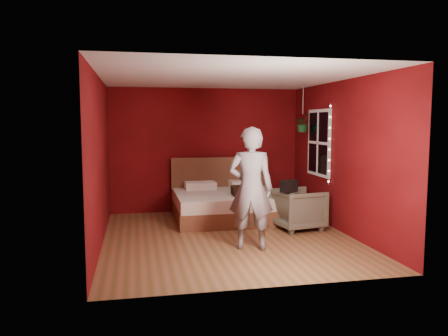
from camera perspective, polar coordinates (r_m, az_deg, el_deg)
floor at (r=7.29m, az=0.48°, el=-9.02°), size 4.50×4.50×0.00m
room_walls at (r=7.04m, az=0.50°, el=4.29°), size 4.04×4.54×2.62m
window at (r=8.52m, az=12.26°, el=3.24°), size 0.05×0.97×1.27m
fairy_lights at (r=8.03m, az=13.61°, el=3.05°), size 0.04×0.04×1.45m
bed at (r=8.63m, az=0.48°, el=-4.62°), size 2.09×1.78×1.15m
person at (r=6.47m, az=3.51°, el=-2.70°), size 0.76×0.61×1.82m
armchair at (r=7.87m, az=9.68°, el=-5.30°), size 0.92×0.90×0.72m
handbag at (r=7.41m, az=8.48°, el=-2.35°), size 0.32×0.25×0.20m
throw_pillow at (r=8.26m, az=2.63°, el=-2.98°), size 0.48×0.48×0.16m
hanging_plant at (r=8.90m, az=10.23°, el=5.79°), size 0.41×0.39×0.91m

